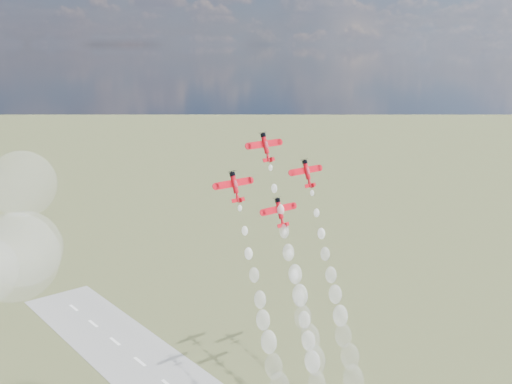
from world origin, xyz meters
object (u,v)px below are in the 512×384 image
object	(u,v)px
plane_right	(307,173)
plane_slot	(280,212)
plane_lead	(266,147)
plane_left	(235,186)

from	to	relation	value
plane_right	plane_slot	world-z (taller)	plane_right
plane_lead	plane_right	size ratio (longest dim) A/B	1.00
plane_right	plane_slot	distance (m)	16.24
plane_lead	plane_slot	distance (m)	18.63
plane_left	plane_right	world-z (taller)	same
plane_left	plane_right	distance (m)	26.61
plane_right	plane_slot	bearing A→B (deg)	-166.66
plane_slot	plane_right	bearing A→B (deg)	13.34
plane_right	plane_lead	bearing A→B (deg)	166.66
plane_left	plane_slot	bearing A→B (deg)	-13.34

